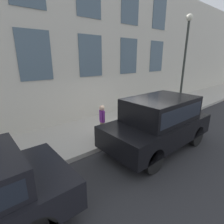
% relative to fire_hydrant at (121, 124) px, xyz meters
% --- Properties ---
extents(ground_plane, '(80.00, 80.00, 0.00)m').
position_rel_fire_hydrant_xyz_m(ground_plane, '(-0.40, -0.37, -0.59)').
color(ground_plane, '#2D2D30').
extents(sidewalk, '(3.14, 60.00, 0.17)m').
position_rel_fire_hydrant_xyz_m(sidewalk, '(1.17, -0.37, -0.51)').
color(sidewalk, '#B2ADA3').
rests_on(sidewalk, ground_plane).
extents(building_facade, '(0.33, 40.00, 7.68)m').
position_rel_fire_hydrant_xyz_m(building_facade, '(2.89, -0.37, 3.25)').
color(building_facade, beige).
rests_on(building_facade, ground_plane).
extents(fire_hydrant, '(0.35, 0.46, 0.83)m').
position_rel_fire_hydrant_xyz_m(fire_hydrant, '(0.00, 0.00, 0.00)').
color(fire_hydrant, red).
rests_on(fire_hydrant, sidewalk).
extents(person, '(0.33, 0.22, 1.35)m').
position_rel_fire_hydrant_xyz_m(person, '(0.25, 0.83, 0.39)').
color(person, '#998466').
rests_on(person, sidewalk).
extents(parked_truck_black_near, '(1.96, 4.32, 1.93)m').
position_rel_fire_hydrant_xyz_m(parked_truck_black_near, '(-1.53, -0.45, 0.51)').
color(parked_truck_black_near, black).
rests_on(parked_truck_black_near, ground_plane).
extents(street_lamp, '(0.36, 0.36, 5.34)m').
position_rel_fire_hydrant_xyz_m(street_lamp, '(0.18, -4.98, 2.90)').
color(street_lamp, '#2D332D').
rests_on(street_lamp, sidewalk).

